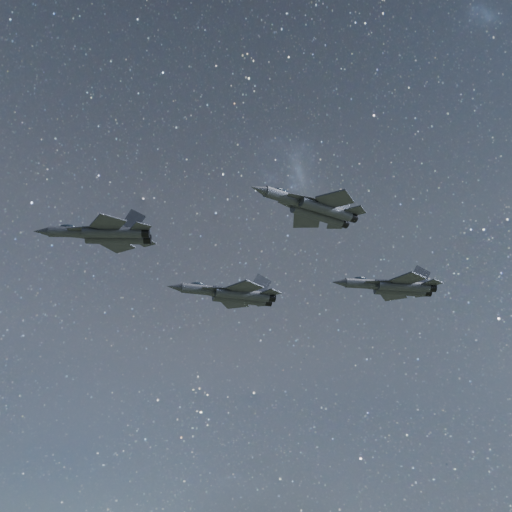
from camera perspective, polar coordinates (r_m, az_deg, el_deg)
name	(u,v)px	position (r m, az deg, el deg)	size (l,w,h in m)	color
jet_lead	(104,234)	(84.76, -14.25, 2.06)	(16.53, 10.88, 4.24)	#2F323B
jet_left	(232,294)	(104.89, -2.29, -3.65)	(19.97, 13.80, 5.01)	#2F323B
jet_right	(313,208)	(72.87, 5.50, 4.60)	(15.25, 10.70, 3.85)	#2F323B
jet_slot	(393,286)	(97.71, 12.95, -2.85)	(17.38, 11.67, 4.39)	#2F323B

